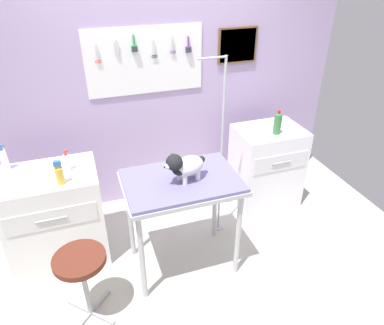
{
  "coord_description": "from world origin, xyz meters",
  "views": [
    {
      "loc": [
        -0.76,
        -2.12,
        2.44
      ],
      "look_at": [
        -0.02,
        0.07,
        1.07
      ],
      "focal_mm": 33.16,
      "sensor_mm": 36.0,
      "label": 1
    }
  ],
  "objects_px": {
    "grooming_table": "(182,189)",
    "grooming_arm": "(220,159)",
    "cabinet_right": "(266,166)",
    "pump_bottle_white": "(67,162)",
    "counter_left": "(56,217)",
    "dog": "(184,166)",
    "stool": "(81,268)",
    "soda_bottle": "(278,123)"
  },
  "relations": [
    {
      "from": "dog",
      "to": "soda_bottle",
      "type": "height_order",
      "value": "dog"
    },
    {
      "from": "grooming_arm",
      "to": "counter_left",
      "type": "bearing_deg",
      "value": 175.21
    },
    {
      "from": "cabinet_right",
      "to": "soda_bottle",
      "type": "height_order",
      "value": "soda_bottle"
    },
    {
      "from": "grooming_table",
      "to": "grooming_arm",
      "type": "relative_size",
      "value": 0.53
    },
    {
      "from": "stool",
      "to": "soda_bottle",
      "type": "distance_m",
      "value": 2.21
    },
    {
      "from": "grooming_table",
      "to": "counter_left",
      "type": "xyz_separation_m",
      "value": [
        -1.02,
        0.46,
        -0.37
      ]
    },
    {
      "from": "counter_left",
      "to": "soda_bottle",
      "type": "distance_m",
      "value": 2.25
    },
    {
      "from": "dog",
      "to": "cabinet_right",
      "type": "bearing_deg",
      "value": 30.11
    },
    {
      "from": "grooming_arm",
      "to": "stool",
      "type": "height_order",
      "value": "grooming_arm"
    },
    {
      "from": "grooming_arm",
      "to": "counter_left",
      "type": "height_order",
      "value": "grooming_arm"
    },
    {
      "from": "dog",
      "to": "soda_bottle",
      "type": "relative_size",
      "value": 1.44
    },
    {
      "from": "counter_left",
      "to": "stool",
      "type": "bearing_deg",
      "value": -76.58
    },
    {
      "from": "grooming_table",
      "to": "dog",
      "type": "relative_size",
      "value": 2.64
    },
    {
      "from": "stool",
      "to": "soda_bottle",
      "type": "relative_size",
      "value": 2.49
    },
    {
      "from": "counter_left",
      "to": "cabinet_right",
      "type": "height_order",
      "value": "cabinet_right"
    },
    {
      "from": "grooming_table",
      "to": "counter_left",
      "type": "relative_size",
      "value": 1.06
    },
    {
      "from": "cabinet_right",
      "to": "soda_bottle",
      "type": "relative_size",
      "value": 3.61
    },
    {
      "from": "counter_left",
      "to": "grooming_table",
      "type": "bearing_deg",
      "value": -24.25
    },
    {
      "from": "stool",
      "to": "pump_bottle_white",
      "type": "bearing_deg",
      "value": 89.52
    },
    {
      "from": "pump_bottle_white",
      "to": "soda_bottle",
      "type": "bearing_deg",
      "value": 1.37
    },
    {
      "from": "grooming_table",
      "to": "cabinet_right",
      "type": "distance_m",
      "value": 1.36
    },
    {
      "from": "counter_left",
      "to": "cabinet_right",
      "type": "bearing_deg",
      "value": 4.28
    },
    {
      "from": "cabinet_right",
      "to": "counter_left",
      "type": "bearing_deg",
      "value": -175.72
    },
    {
      "from": "grooming_table",
      "to": "pump_bottle_white",
      "type": "relative_size",
      "value": 5.0
    },
    {
      "from": "dog",
      "to": "counter_left",
      "type": "relative_size",
      "value": 0.4
    },
    {
      "from": "cabinet_right",
      "to": "pump_bottle_white",
      "type": "distance_m",
      "value": 2.06
    },
    {
      "from": "counter_left",
      "to": "stool",
      "type": "xyz_separation_m",
      "value": [
        0.18,
        -0.74,
        0.07
      ]
    },
    {
      "from": "counter_left",
      "to": "pump_bottle_white",
      "type": "xyz_separation_m",
      "value": [
        0.18,
        0.01,
        0.51
      ]
    },
    {
      "from": "grooming_arm",
      "to": "soda_bottle",
      "type": "height_order",
      "value": "grooming_arm"
    },
    {
      "from": "stool",
      "to": "grooming_table",
      "type": "bearing_deg",
      "value": 18.51
    },
    {
      "from": "grooming_table",
      "to": "grooming_arm",
      "type": "xyz_separation_m",
      "value": [
        0.48,
        0.33,
        0.01
      ]
    },
    {
      "from": "grooming_arm",
      "to": "dog",
      "type": "distance_m",
      "value": 0.63
    },
    {
      "from": "dog",
      "to": "stool",
      "type": "relative_size",
      "value": 0.58
    },
    {
      "from": "grooming_arm",
      "to": "pump_bottle_white",
      "type": "distance_m",
      "value": 1.33
    },
    {
      "from": "counter_left",
      "to": "stool",
      "type": "distance_m",
      "value": 0.77
    },
    {
      "from": "grooming_arm",
      "to": "cabinet_right",
      "type": "bearing_deg",
      "value": 23.15
    },
    {
      "from": "grooming_arm",
      "to": "soda_bottle",
      "type": "xyz_separation_m",
      "value": [
        0.68,
        0.19,
        0.17
      ]
    },
    {
      "from": "dog",
      "to": "stool",
      "type": "distance_m",
      "value": 1.04
    },
    {
      "from": "grooming_arm",
      "to": "dog",
      "type": "height_order",
      "value": "grooming_arm"
    },
    {
      "from": "grooming_table",
      "to": "cabinet_right",
      "type": "height_order",
      "value": "grooming_table"
    },
    {
      "from": "stool",
      "to": "grooming_arm",
      "type": "bearing_deg",
      "value": 25.08
    },
    {
      "from": "cabinet_right",
      "to": "soda_bottle",
      "type": "xyz_separation_m",
      "value": [
        0.01,
        -0.1,
        0.55
      ]
    }
  ]
}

